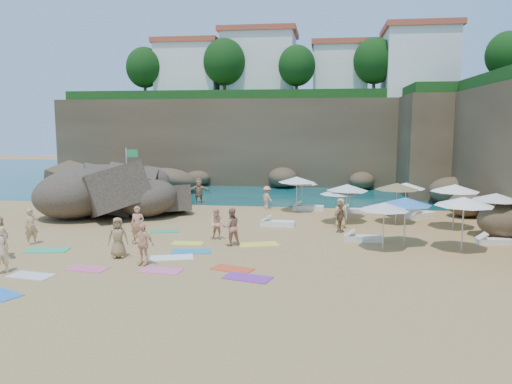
# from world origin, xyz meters

# --- Properties ---
(ground) EXTENTS (120.00, 120.00, 0.00)m
(ground) POSITION_xyz_m (0.00, 0.00, 0.00)
(ground) COLOR tan
(ground) RESTS_ON ground
(seawater) EXTENTS (120.00, 120.00, 0.00)m
(seawater) POSITION_xyz_m (0.00, 30.00, 0.00)
(seawater) COLOR #0C4751
(seawater) RESTS_ON ground
(cliff_back) EXTENTS (44.00, 8.00, 8.00)m
(cliff_back) POSITION_xyz_m (2.00, 25.00, 4.00)
(cliff_back) COLOR brown
(cliff_back) RESTS_ON ground
(cliff_corner) EXTENTS (10.00, 12.00, 8.00)m
(cliff_corner) POSITION_xyz_m (17.00, 20.00, 4.00)
(cliff_corner) COLOR brown
(cliff_corner) RESTS_ON ground
(rock_promontory) EXTENTS (12.00, 7.00, 2.00)m
(rock_promontory) POSITION_xyz_m (-11.00, 16.00, 0.00)
(rock_promontory) COLOR brown
(rock_promontory) RESTS_ON ground
(clifftop_buildings) EXTENTS (28.48, 9.48, 7.00)m
(clifftop_buildings) POSITION_xyz_m (2.96, 25.79, 11.24)
(clifftop_buildings) COLOR white
(clifftop_buildings) RESTS_ON cliff_back
(clifftop_trees) EXTENTS (35.60, 23.82, 4.40)m
(clifftop_trees) POSITION_xyz_m (4.78, 19.52, 11.26)
(clifftop_trees) COLOR #11380F
(clifftop_trees) RESTS_ON ground
(marina_masts) EXTENTS (3.10, 0.10, 6.00)m
(marina_masts) POSITION_xyz_m (-16.50, 30.00, 3.00)
(marina_masts) COLOR white
(marina_masts) RESTS_ON ground
(rock_outcrop) EXTENTS (8.09, 6.28, 3.10)m
(rock_outcrop) POSITION_xyz_m (-6.24, 6.71, 0.00)
(rock_outcrop) COLOR brown
(rock_outcrop) RESTS_ON ground
(flag_pole) EXTENTS (0.83, 0.08, 4.24)m
(flag_pole) POSITION_xyz_m (-6.61, 6.06, 2.70)
(flag_pole) COLOR silver
(flag_pole) RESTS_ON ground
(parasol_0) EXTENTS (2.11, 2.11, 1.99)m
(parasol_0) POSITION_xyz_m (4.25, 9.62, 1.83)
(parasol_0) COLOR silver
(parasol_0) RESTS_ON ground
(parasol_1) EXTENTS (2.03, 2.03, 1.92)m
(parasol_1) POSITION_xyz_m (7.31, 6.78, 1.76)
(parasol_1) COLOR silver
(parasol_1) RESTS_ON ground
(parasol_2) EXTENTS (2.46, 2.46, 2.32)m
(parasol_2) POSITION_xyz_m (3.95, 8.31, 2.13)
(parasol_2) COLOR silver
(parasol_2) RESTS_ON ground
(parasol_3) EXTENTS (2.42, 2.42, 2.29)m
(parasol_3) POSITION_xyz_m (7.07, 4.96, 2.10)
(parasol_3) COLOR silver
(parasol_3) RESTS_ON ground
(parasol_4) EXTENTS (2.43, 2.43, 2.30)m
(parasol_4) POSITION_xyz_m (14.34, 2.09, 2.11)
(parasol_4) COLOR silver
(parasol_4) RESTS_ON ground
(parasol_5) EXTENTS (2.16, 2.16, 2.05)m
(parasol_5) POSITION_xyz_m (6.57, 4.73, 1.88)
(parasol_5) COLOR silver
(parasol_5) RESTS_ON ground
(parasol_6) EXTENTS (2.52, 2.52, 2.38)m
(parasol_6) POSITION_xyz_m (9.90, 5.16, 2.18)
(parasol_6) COLOR silver
(parasol_6) RESTS_ON ground
(parasol_7) EXTENTS (2.32, 2.32, 2.19)m
(parasol_7) POSITION_xyz_m (10.69, 6.99, 2.01)
(parasol_7) COLOR silver
(parasol_7) RESTS_ON ground
(parasol_8) EXTENTS (2.62, 2.62, 2.48)m
(parasol_8) POSITION_xyz_m (12.84, 4.14, 2.27)
(parasol_8) COLOR silver
(parasol_8) RESTS_ON ground
(parasol_9) EXTENTS (2.34, 2.34, 2.21)m
(parasol_9) POSITION_xyz_m (8.49, -1.10, 2.03)
(parasol_9) COLOR silver
(parasol_9) RESTS_ON ground
(parasol_10) EXTENTS (2.44, 2.44, 2.30)m
(parasol_10) POSITION_xyz_m (9.60, -0.02, 2.11)
(parasol_10) COLOR silver
(parasol_10) RESTS_ON ground
(parasol_11) EXTENTS (2.64, 2.64, 2.49)m
(parasol_11) POSITION_xyz_m (12.03, -0.83, 2.29)
(parasol_11) COLOR silver
(parasol_11) RESTS_ON ground
(lounger_0) EXTENTS (1.72, 0.76, 0.26)m
(lounger_0) POSITION_xyz_m (7.70, 8.54, 0.13)
(lounger_0) COLOR white
(lounger_0) RESTS_ON ground
(lounger_1) EXTENTS (2.05, 0.71, 0.32)m
(lounger_1) POSITION_xyz_m (4.71, 8.98, 0.16)
(lounger_1) COLOR white
(lounger_1) RESTS_ON ground
(lounger_2) EXTENTS (2.02, 1.82, 0.32)m
(lounger_2) POSITION_xyz_m (11.64, 7.24, 0.16)
(lounger_2) COLOR white
(lounger_2) RESTS_ON ground
(lounger_3) EXTENTS (1.83, 0.67, 0.28)m
(lounger_3) POSITION_xyz_m (7.70, 0.44, 0.14)
(lounger_3) COLOR silver
(lounger_3) RESTS_ON ground
(lounger_4) EXTENTS (1.70, 0.65, 0.26)m
(lounger_4) POSITION_xyz_m (13.95, 0.76, 0.13)
(lounger_4) COLOR white
(lounger_4) RESTS_ON ground
(lounger_5) EXTENTS (1.96, 0.75, 0.30)m
(lounger_5) POSITION_xyz_m (3.18, 3.51, 0.15)
(lounger_5) COLOR white
(lounger_5) RESTS_ON ground
(towel_0) EXTENTS (1.79, 1.40, 0.03)m
(towel_0) POSITION_xyz_m (-5.12, -9.16, 0.01)
(towel_0) COLOR blue
(towel_0) RESTS_ON ground
(towel_1) EXTENTS (1.68, 0.98, 0.03)m
(towel_1) POSITION_xyz_m (-3.58, -5.93, 0.01)
(towel_1) COLOR #E85A8E
(towel_1) RESTS_ON ground
(towel_3) EXTENTS (2.04, 1.26, 0.03)m
(towel_3) POSITION_xyz_m (-6.79, -3.42, 0.02)
(towel_3) COLOR #33B474
(towel_3) RESTS_ON ground
(towel_4) EXTENTS (1.54, 0.80, 0.03)m
(towel_4) POSITION_xyz_m (-0.77, -1.22, 0.01)
(towel_4) COLOR #E4F540
(towel_4) RESTS_ON ground
(towel_5) EXTENTS (1.80, 1.09, 0.03)m
(towel_5) POSITION_xyz_m (-5.28, -7.08, 0.01)
(towel_5) COLOR silver
(towel_5) RESTS_ON ground
(towel_6) EXTENTS (1.98, 1.33, 0.03)m
(towel_6) POSITION_xyz_m (2.96, -6.20, 0.02)
(towel_6) COLOR purple
(towel_6) RESTS_ON ground
(towel_8) EXTENTS (1.87, 1.15, 0.03)m
(towel_8) POSITION_xyz_m (-0.16, -2.70, 0.02)
(towel_8) COLOR #248AC2
(towel_8) RESTS_ON ground
(towel_9) EXTENTS (1.74, 0.99, 0.03)m
(towel_9) POSITION_xyz_m (-0.59, -5.74, 0.01)
(towel_9) COLOR pink
(towel_9) RESTS_ON ground
(towel_10) EXTENTS (1.83, 1.31, 0.03)m
(towel_10) POSITION_xyz_m (2.19, -5.16, 0.01)
(towel_10) COLOR #DF4B23
(towel_10) RESTS_ON ground
(towel_11) EXTENTS (1.66, 1.17, 0.03)m
(towel_11) POSITION_xyz_m (-2.72, 1.21, 0.01)
(towel_11) COLOR #2FA56E
(towel_11) RESTS_ON ground
(towel_12) EXTENTS (2.10, 1.51, 0.03)m
(towel_12) POSITION_xyz_m (2.67, -0.99, 0.02)
(towel_12) COLOR #F6E940
(towel_12) RESTS_ON ground
(towel_13) EXTENTS (2.02, 1.44, 0.03)m
(towel_13) POSITION_xyz_m (-0.73, -3.86, 0.02)
(towel_13) COLOR white
(towel_13) RESTS_ON ground
(person_stand_0) EXTENTS (0.73, 0.76, 1.74)m
(person_stand_0) POSITION_xyz_m (-8.12, -2.43, 0.87)
(person_stand_0) COLOR tan
(person_stand_0) RESTS_ON ground
(person_stand_1) EXTENTS (1.09, 1.00, 1.81)m
(person_stand_1) POSITION_xyz_m (1.41, -1.28, 0.90)
(person_stand_1) COLOR #B8755C
(person_stand_1) RESTS_ON ground
(person_stand_2) EXTENTS (0.99, 1.02, 1.56)m
(person_stand_2) POSITION_xyz_m (1.90, 9.14, 0.78)
(person_stand_2) COLOR #E3A381
(person_stand_2) RESTS_ON ground
(person_stand_3) EXTENTS (0.77, 1.02, 1.62)m
(person_stand_3) POSITION_xyz_m (6.62, 2.36, 0.81)
(person_stand_3) COLOR #916B48
(person_stand_3) RESTS_ON ground
(person_stand_4) EXTENTS (0.92, 0.72, 1.66)m
(person_stand_4) POSITION_xyz_m (6.68, 3.50, 0.83)
(person_stand_4) COLOR #DBB772
(person_stand_4) RESTS_ON ground
(person_stand_5) EXTENTS (1.77, 0.89, 1.84)m
(person_stand_5) POSITION_xyz_m (-3.34, 10.98, 0.92)
(person_stand_5) COLOR tan
(person_stand_5) RESTS_ON ground
(person_stand_6) EXTENTS (0.77, 0.81, 1.87)m
(person_stand_6) POSITION_xyz_m (-6.60, -6.93, 0.93)
(person_stand_6) COLOR #F1C188
(person_stand_6) RESTS_ON ground
(person_lie_1) EXTENTS (1.31, 1.87, 0.42)m
(person_lie_1) POSITION_xyz_m (-1.56, -5.07, 0.21)
(person_lie_1) COLOR #F7C18C
(person_lie_1) RESTS_ON ground
(person_lie_2) EXTENTS (1.44, 1.93, 0.46)m
(person_lie_2) POSITION_xyz_m (-3.02, -4.15, 0.23)
(person_lie_2) COLOR #937449
(person_lie_2) RESTS_ON ground
(person_lie_4) EXTENTS (0.80, 1.86, 0.43)m
(person_lie_4) POSITION_xyz_m (-3.09, -1.69, 0.22)
(person_lie_4) COLOR tan
(person_lie_4) RESTS_ON ground
(person_lie_5) EXTENTS (1.03, 1.66, 0.59)m
(person_lie_5) POSITION_xyz_m (0.49, -0.25, 0.29)
(person_lie_5) COLOR #F8B18D
(person_lie_5) RESTS_ON ground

